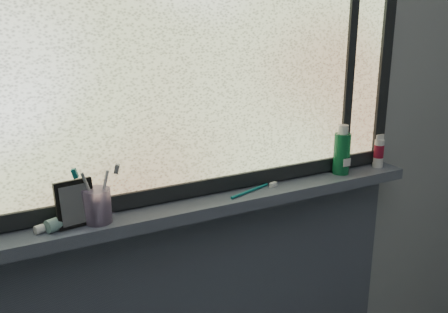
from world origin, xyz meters
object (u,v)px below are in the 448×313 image
(mouthwash_bottle, at_px, (342,150))
(cream_tube, at_px, (379,150))
(vanity_mirror, at_px, (75,204))
(toothbrush_cup, at_px, (98,206))

(mouthwash_bottle, height_order, cream_tube, mouthwash_bottle)
(vanity_mirror, height_order, mouthwash_bottle, mouthwash_bottle)
(mouthwash_bottle, bearing_deg, cream_tube, -1.35)
(vanity_mirror, relative_size, cream_tube, 1.46)
(toothbrush_cup, xyz_separation_m, mouthwash_bottle, (0.93, 0.02, 0.04))
(mouthwash_bottle, xyz_separation_m, cream_tube, (0.19, -0.00, -0.02))
(vanity_mirror, relative_size, mouthwash_bottle, 0.88)
(cream_tube, bearing_deg, mouthwash_bottle, 178.65)
(vanity_mirror, distance_m, toothbrush_cup, 0.07)
(toothbrush_cup, distance_m, cream_tube, 1.12)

